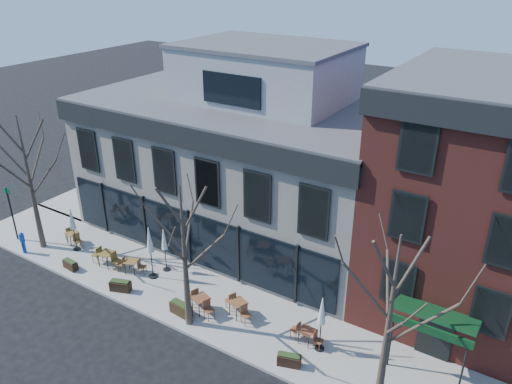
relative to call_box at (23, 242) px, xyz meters
The scene contains 24 objects.
ground 9.79m from the call_box, 25.51° to the left, with size 120.00×120.00×0.00m, color black.
sidewalk_front 12.25m from the call_box, ahead, with size 33.50×4.70×0.15m, color gray.
sidewalk_side 10.52m from the call_box, 103.49° to the left, with size 4.50×12.00×0.15m, color gray.
corner_building 13.40m from the call_box, 46.24° to the left, with size 18.39×10.39×11.10m.
red_brick_building 24.13m from the call_box, 22.84° to the left, with size 8.20×11.78×11.18m.
tree_corner 3.55m from the call_box, 72.41° to the left, with size 3.93×3.98×7.92m.
tree_mid 12.18m from the call_box, ahead, with size 3.50×3.55×7.04m.
tree_right 21.06m from the call_box, ahead, with size 3.72×3.77×7.48m.
sign_pole 2.20m from the call_box, 157.58° to the left, with size 0.50×0.10×3.40m.
call_box is the anchor object (origin of this frame).
cafe_set_0 2.68m from the call_box, 53.79° to the left, with size 1.74×0.84×0.89m.
cafe_set_1 5.28m from the call_box, 17.67° to the left, with size 1.94×0.83×1.01m.
cafe_set_2 6.87m from the call_box, 15.73° to the left, with size 1.68×0.95×0.87m.
cafe_set_3 11.82m from the call_box, ahead, with size 1.89×1.02×0.97m.
cafe_set_4 13.56m from the call_box, ahead, with size 1.83×1.12×0.95m.
cafe_set_5 17.09m from the call_box, ahead, with size 1.62×0.69×0.84m.
umbrella_0 3.10m from the call_box, 39.27° to the left, with size 0.42×0.42×2.63m.
umbrella_1 8.26m from the call_box, 15.27° to the left, with size 0.48×0.48×2.97m.
umbrella_2 8.63m from the call_box, 20.63° to the left, with size 0.40×0.40×2.51m.
umbrella_4 17.78m from the call_box, ahead, with size 0.43×0.43×2.69m.
planter_0 3.59m from the call_box, ahead, with size 0.94×0.44×0.51m.
planter_1 7.32m from the call_box, ahead, with size 1.14×0.77×0.59m.
planter_2 11.11m from the call_box, ahead, with size 1.17×0.56×0.63m.
planter_3 16.99m from the call_box, ahead, with size 1.05×0.67×0.55m.
Camera 1 is at (15.37, -17.68, 15.44)m, focal length 35.00 mm.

